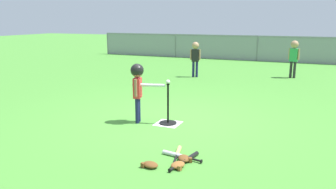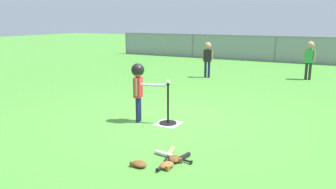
{
  "view_description": "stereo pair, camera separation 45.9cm",
  "coord_description": "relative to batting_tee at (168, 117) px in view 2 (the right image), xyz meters",
  "views": [
    {
      "loc": [
        2.38,
        -5.74,
        1.89
      ],
      "look_at": [
        0.03,
        -0.27,
        0.55
      ],
      "focal_mm": 36.16,
      "sensor_mm": 36.0,
      "label": 1
    },
    {
      "loc": [
        2.8,
        -5.54,
        1.89
      ],
      "look_at": [
        0.03,
        -0.27,
        0.55
      ],
      "focal_mm": 36.16,
      "sensor_mm": 36.0,
      "label": 2
    }
  ],
  "objects": [
    {
      "name": "ground_plane",
      "position": [
        -0.03,
        0.27,
        -0.12
      ],
      "size": [
        60.0,
        60.0,
        0.0
      ],
      "primitive_type": "plane",
      "color": "#478C33"
    },
    {
      "name": "home_plate",
      "position": [
        -0.0,
        0.0,
        -0.12
      ],
      "size": [
        0.44,
        0.44,
        0.01
      ],
      "primitive_type": "cube",
      "color": "white",
      "rests_on": "ground_plane"
    },
    {
      "name": "batting_tee",
      "position": [
        0.0,
        0.0,
        0.0
      ],
      "size": [
        0.32,
        0.32,
        0.75
      ],
      "color": "black",
      "rests_on": "ground_plane"
    },
    {
      "name": "baseball_on_tee",
      "position": [
        0.0,
        0.0,
        0.66
      ],
      "size": [
        0.07,
        0.07,
        0.07
      ],
      "primitive_type": "sphere",
      "color": "white",
      "rests_on": "batting_tee"
    },
    {
      "name": "batter_child",
      "position": [
        -0.54,
        -0.14,
        0.66
      ],
      "size": [
        0.62,
        0.31,
        1.1
      ],
      "color": "#191E4C",
      "rests_on": "ground_plane"
    },
    {
      "name": "fielder_deep_center",
      "position": [
        -1.2,
        5.04,
        0.62
      ],
      "size": [
        0.33,
        0.23,
        1.15
      ],
      "color": "#191E4C",
      "rests_on": "ground_plane"
    },
    {
      "name": "fielder_deep_left",
      "position": [
        1.77,
        6.15,
        0.65
      ],
      "size": [
        0.35,
        0.24,
        1.21
      ],
      "color": "#262626",
      "rests_on": "ground_plane"
    },
    {
      "name": "spare_bat_silver",
      "position": [
        0.72,
        -1.37,
        -0.09
      ],
      "size": [
        0.62,
        0.16,
        0.06
      ],
      "color": "silver",
      "rests_on": "ground_plane"
    },
    {
      "name": "spare_bat_wood",
      "position": [
        0.71,
        -1.3,
        -0.09
      ],
      "size": [
        0.2,
        0.63,
        0.06
      ],
      "color": "#DBB266",
      "rests_on": "ground_plane"
    },
    {
      "name": "spare_bat_black",
      "position": [
        0.91,
        -1.43,
        -0.09
      ],
      "size": [
        0.19,
        0.68,
        0.06
      ],
      "color": "black",
      "rests_on": "ground_plane"
    },
    {
      "name": "glove_by_plate",
      "position": [
        0.53,
        -1.81,
        -0.09
      ],
      "size": [
        0.26,
        0.21,
        0.07
      ],
      "color": "brown",
      "rests_on": "ground_plane"
    },
    {
      "name": "glove_near_bats",
      "position": [
        0.86,
        -1.68,
        -0.09
      ],
      "size": [
        0.2,
        0.25,
        0.07
      ],
      "color": "brown",
      "rests_on": "ground_plane"
    },
    {
      "name": "glove_tossed_aside",
      "position": [
        0.87,
        -1.45,
        -0.09
      ],
      "size": [
        0.25,
        0.27,
        0.07
      ],
      "color": "brown",
      "rests_on": "ground_plane"
    },
    {
      "name": "outfield_fence",
      "position": [
        -0.03,
        10.3,
        0.49
      ],
      "size": [
        16.06,
        0.06,
        1.15
      ],
      "color": "slate",
      "rests_on": "ground_plane"
    }
  ]
}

